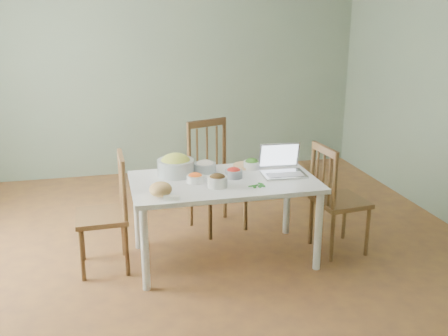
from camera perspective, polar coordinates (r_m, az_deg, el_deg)
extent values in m
cube|color=brown|center=(4.46, -2.55, -9.86)|extent=(5.00, 5.00, 0.00)
cube|color=slate|center=(6.48, -7.04, 11.17)|extent=(5.00, 0.00, 2.70)
cube|color=slate|center=(1.72, 13.09, -6.92)|extent=(5.00, 0.00, 2.70)
ellipsoid|color=tan|center=(3.84, -7.02, -2.34)|extent=(0.20, 0.20, 0.11)
cube|color=white|center=(3.77, -5.82, -3.29)|extent=(0.12, 0.06, 0.03)
cylinder|color=tan|center=(4.52, 2.39, 0.26)|extent=(0.24, 0.24, 0.02)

